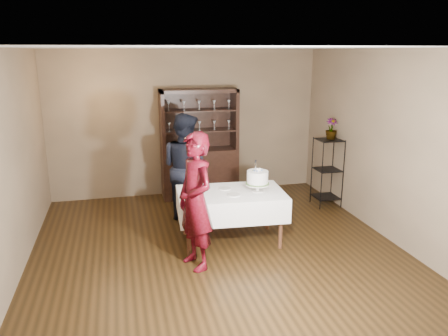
{
  "coord_description": "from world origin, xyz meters",
  "views": [
    {
      "loc": [
        -1.24,
        -5.52,
        2.67
      ],
      "look_at": [
        0.14,
        0.1,
        1.1
      ],
      "focal_mm": 35.0,
      "sensor_mm": 36.0,
      "label": 1
    }
  ],
  "objects_px": {
    "plant_etagere": "(327,169)",
    "man": "(185,167)",
    "woman": "(196,201)",
    "potted_plant": "(331,129)",
    "cake": "(257,179)",
    "cake_table": "(231,204)",
    "china_hutch": "(199,161)"
  },
  "relations": [
    {
      "from": "china_hutch",
      "to": "potted_plant",
      "type": "bearing_deg",
      "value": -26.13
    },
    {
      "from": "china_hutch",
      "to": "cake",
      "type": "height_order",
      "value": "china_hutch"
    },
    {
      "from": "plant_etagere",
      "to": "woman",
      "type": "height_order",
      "value": "woman"
    },
    {
      "from": "plant_etagere",
      "to": "woman",
      "type": "bearing_deg",
      "value": -147.2
    },
    {
      "from": "man",
      "to": "woman",
      "type": "bearing_deg",
      "value": 139.85
    },
    {
      "from": "cake_table",
      "to": "cake",
      "type": "bearing_deg",
      "value": -8.07
    },
    {
      "from": "cake_table",
      "to": "woman",
      "type": "xyz_separation_m",
      "value": [
        -0.61,
        -0.62,
        0.3
      ]
    },
    {
      "from": "woman",
      "to": "man",
      "type": "relative_size",
      "value": 1.0
    },
    {
      "from": "china_hutch",
      "to": "cake_table",
      "type": "xyz_separation_m",
      "value": [
        0.05,
        -2.14,
        -0.1
      ]
    },
    {
      "from": "plant_etagere",
      "to": "cake_table",
      "type": "xyz_separation_m",
      "value": [
        -2.03,
        -1.09,
        -0.08
      ]
    },
    {
      "from": "cake",
      "to": "potted_plant",
      "type": "height_order",
      "value": "potted_plant"
    },
    {
      "from": "cake_table",
      "to": "potted_plant",
      "type": "height_order",
      "value": "potted_plant"
    },
    {
      "from": "woman",
      "to": "potted_plant",
      "type": "height_order",
      "value": "woman"
    },
    {
      "from": "plant_etagere",
      "to": "man",
      "type": "distance_m",
      "value": 2.52
    },
    {
      "from": "cake_table",
      "to": "cake",
      "type": "xyz_separation_m",
      "value": [
        0.37,
        -0.05,
        0.36
      ]
    },
    {
      "from": "woman",
      "to": "potted_plant",
      "type": "bearing_deg",
      "value": 103.62
    },
    {
      "from": "china_hutch",
      "to": "cake",
      "type": "relative_size",
      "value": 4.31
    },
    {
      "from": "potted_plant",
      "to": "cake",
      "type": "bearing_deg",
      "value": -145.79
    },
    {
      "from": "man",
      "to": "cake",
      "type": "distance_m",
      "value": 1.39
    },
    {
      "from": "plant_etagere",
      "to": "cake",
      "type": "height_order",
      "value": "cake"
    },
    {
      "from": "china_hutch",
      "to": "woman",
      "type": "height_order",
      "value": "china_hutch"
    },
    {
      "from": "woman",
      "to": "cake",
      "type": "distance_m",
      "value": 1.14
    },
    {
      "from": "woman",
      "to": "man",
      "type": "distance_m",
      "value": 1.67
    },
    {
      "from": "woman",
      "to": "potted_plant",
      "type": "relative_size",
      "value": 4.81
    },
    {
      "from": "woman",
      "to": "cake_table",
      "type": "bearing_deg",
      "value": 116.22
    },
    {
      "from": "cake_table",
      "to": "potted_plant",
      "type": "bearing_deg",
      "value": 28.04
    },
    {
      "from": "cake_table",
      "to": "woman",
      "type": "distance_m",
      "value": 0.92
    },
    {
      "from": "cake_table",
      "to": "china_hutch",
      "type": "bearing_deg",
      "value": 91.27
    },
    {
      "from": "china_hutch",
      "to": "cake",
      "type": "distance_m",
      "value": 2.25
    },
    {
      "from": "plant_etagere",
      "to": "man",
      "type": "xyz_separation_m",
      "value": [
        -2.51,
        -0.04,
        0.22
      ]
    },
    {
      "from": "man",
      "to": "potted_plant",
      "type": "xyz_separation_m",
      "value": [
        2.55,
        0.06,
        0.5
      ]
    },
    {
      "from": "plant_etagere",
      "to": "man",
      "type": "relative_size",
      "value": 0.69
    }
  ]
}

